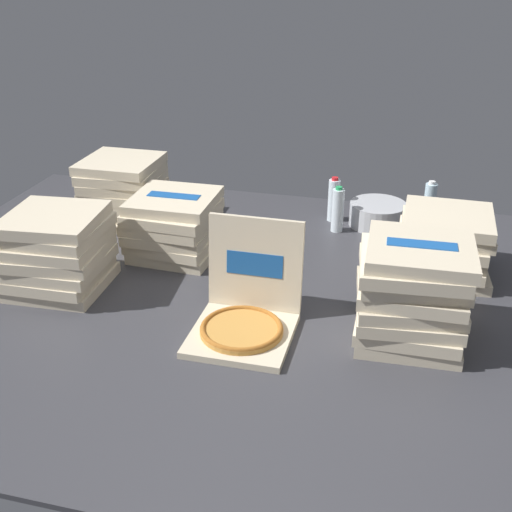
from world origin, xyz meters
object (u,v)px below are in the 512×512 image
(pizza_stack_left_far, at_px, (411,292))
(water_bottle_0, at_px, (429,204))
(ice_bucket, at_px, (378,214))
(water_bottle_1, at_px, (334,200))
(pizza_stack_center_far, at_px, (124,190))
(pizza_stack_right_near, at_px, (443,244))
(pizza_stack_left_near, at_px, (58,252))
(pizza_stack_right_far, at_px, (174,225))
(water_bottle_2, at_px, (338,210))
(open_pizza_box, at_px, (246,311))

(pizza_stack_left_far, relative_size, water_bottle_0, 1.79)
(ice_bucket, xyz_separation_m, water_bottle_1, (-0.23, 0.01, 0.05))
(pizza_stack_center_far, bearing_deg, pizza_stack_left_far, -27.40)
(pizza_stack_right_near, height_order, pizza_stack_left_near, pizza_stack_left_near)
(pizza_stack_right_far, distance_m, pizza_stack_left_near, 0.56)
(pizza_stack_right_near, xyz_separation_m, water_bottle_0, (-0.06, 0.55, -0.03))
(water_bottle_1, bearing_deg, pizza_stack_left_far, -67.68)
(water_bottle_2, bearing_deg, open_pizza_box, -101.62)
(pizza_stack_left_far, height_order, water_bottle_1, pizza_stack_left_far)
(water_bottle_0, bearing_deg, ice_bucket, -164.64)
(open_pizza_box, distance_m, pizza_stack_right_near, 0.98)
(open_pizza_box, bearing_deg, water_bottle_0, 61.51)
(ice_bucket, xyz_separation_m, water_bottle_0, (0.26, 0.07, 0.05))
(pizza_stack_center_far, relative_size, water_bottle_1, 1.70)
(pizza_stack_right_near, relative_size, pizza_stack_center_far, 1.01)
(pizza_stack_left_near, bearing_deg, water_bottle_2, 39.70)
(water_bottle_2, bearing_deg, pizza_stack_left_far, -66.82)
(pizza_stack_left_far, xyz_separation_m, water_bottle_2, (-0.39, 0.91, -0.08))
(pizza_stack_left_near, bearing_deg, pizza_stack_left_far, -1.10)
(pizza_stack_left_near, xyz_separation_m, water_bottle_1, (1.02, 1.02, -0.05))
(pizza_stack_right_far, relative_size, water_bottle_1, 1.72)
(pizza_stack_left_far, bearing_deg, pizza_stack_left_near, 178.90)
(water_bottle_1, bearing_deg, open_pizza_box, -98.39)
(ice_bucket, bearing_deg, water_bottle_1, 178.42)
(open_pizza_box, height_order, pizza_stack_right_far, open_pizza_box)
(pizza_stack_right_near, xyz_separation_m, pizza_stack_right_far, (-1.22, -0.10, 0.00))
(water_bottle_0, bearing_deg, pizza_stack_right_far, -150.66)
(pizza_stack_left_far, distance_m, ice_bucket, 1.07)
(ice_bucket, bearing_deg, water_bottle_0, 15.36)
(pizza_stack_left_near, height_order, pizza_stack_center_far, same)
(pizza_stack_right_near, bearing_deg, water_bottle_0, 96.37)
(pizza_stack_right_near, height_order, water_bottle_0, pizza_stack_right_near)
(pizza_stack_left_near, bearing_deg, ice_bucket, 38.79)
(pizza_stack_left_far, xyz_separation_m, water_bottle_0, (0.06, 1.11, -0.08))
(water_bottle_1, relative_size, water_bottle_2, 1.00)
(water_bottle_2, bearing_deg, pizza_stack_right_far, -147.41)
(ice_bucket, bearing_deg, pizza_stack_left_near, -141.21)
(pizza_stack_left_near, distance_m, pizza_stack_center_far, 0.75)
(water_bottle_0, distance_m, water_bottle_1, 0.49)
(pizza_stack_left_far, relative_size, pizza_stack_left_near, 1.02)
(pizza_stack_left_near, bearing_deg, water_bottle_0, 35.54)
(open_pizza_box, height_order, ice_bucket, open_pizza_box)
(open_pizza_box, height_order, pizza_stack_left_near, open_pizza_box)
(pizza_stack_right_far, distance_m, water_bottle_2, 0.84)
(pizza_stack_right_far, xyz_separation_m, water_bottle_0, (1.16, 0.65, -0.03))
(open_pizza_box, distance_m, water_bottle_0, 1.38)
(open_pizza_box, height_order, water_bottle_0, open_pizza_box)
(pizza_stack_left_far, height_order, pizza_stack_left_near, pizza_stack_left_far)
(open_pizza_box, relative_size, pizza_stack_left_far, 0.99)
(pizza_stack_left_near, distance_m, water_bottle_0, 1.86)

